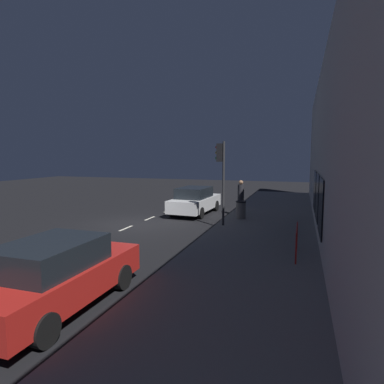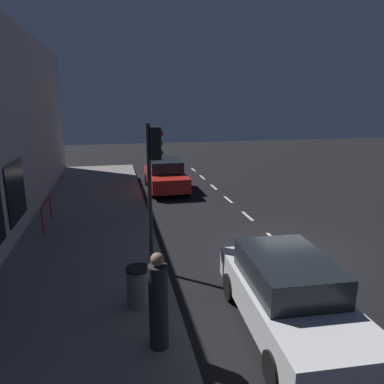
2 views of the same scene
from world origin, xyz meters
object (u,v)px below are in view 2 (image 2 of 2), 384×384
Objects in this scene: parked_car_0 at (288,295)px; trash_bin at (138,286)px; parked_car_1 at (165,175)px; pedestrian_0 at (158,304)px; traffic_light at (154,165)px.

trash_bin is (2.95, -1.35, -0.18)m from parked_car_0.
pedestrian_0 is (1.94, 12.71, 0.24)m from parked_car_1.
pedestrian_0 is at bearing 6.52° from parked_car_0.
parked_car_0 reaches higher than trash_bin.
parked_car_0 is at bearing 93.17° from parked_car_1.
parked_car_1 is at bearing -101.19° from trash_bin.
parked_car_1 is (-1.59, -9.26, -2.21)m from traffic_light.
traffic_light is 3.98m from pedestrian_0.
parked_car_1 is at bearing 47.44° from pedestrian_0.
parked_car_0 and parked_car_1 have the same top height.
parked_car_0 is at bearing 125.32° from traffic_light.
trash_bin is at bearing -21.54° from parked_car_0.
parked_car_1 is 4.86× the size of trash_bin.
parked_car_1 is at bearing -83.60° from parked_car_0.
pedestrian_0 reaches higher than parked_car_1.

